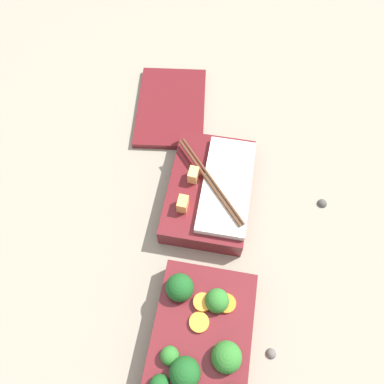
# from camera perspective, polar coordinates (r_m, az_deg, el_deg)

# --- Properties ---
(ground_plane) EXTENTS (3.00, 3.00, 0.00)m
(ground_plane) POSITION_cam_1_polar(r_m,az_deg,el_deg) (0.64, 2.59, -10.92)
(ground_plane) COLOR gray
(bento_tray_vegetable) EXTENTS (0.22, 0.14, 0.07)m
(bento_tray_vegetable) POSITION_cam_1_polar(r_m,az_deg,el_deg) (0.58, 1.44, -22.14)
(bento_tray_vegetable) COLOR maroon
(bento_tray_vegetable) RESTS_ON ground_plane
(bento_tray_rice) EXTENTS (0.22, 0.14, 0.06)m
(bento_tray_rice) POSITION_cam_1_polar(r_m,az_deg,el_deg) (0.67, 2.92, 0.38)
(bento_tray_rice) COLOR maroon
(bento_tray_rice) RESTS_ON ground_plane
(bento_lid) EXTENTS (0.23, 0.17, 0.01)m
(bento_lid) POSITION_cam_1_polar(r_m,az_deg,el_deg) (0.81, -3.18, 12.84)
(bento_lid) COLOR maroon
(bento_lid) RESTS_ON ground_plane
(pebble_0) EXTENTS (0.02, 0.02, 0.02)m
(pebble_0) POSITION_cam_1_polar(r_m,az_deg,el_deg) (0.62, 12.01, -22.92)
(pebble_0) COLOR #595651
(pebble_0) RESTS_ON ground_plane
(pebble_1) EXTENTS (0.02, 0.02, 0.02)m
(pebble_1) POSITION_cam_1_polar(r_m,az_deg,el_deg) (0.72, 19.28, -1.55)
(pebble_1) COLOR #474442
(pebble_1) RESTS_ON ground_plane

